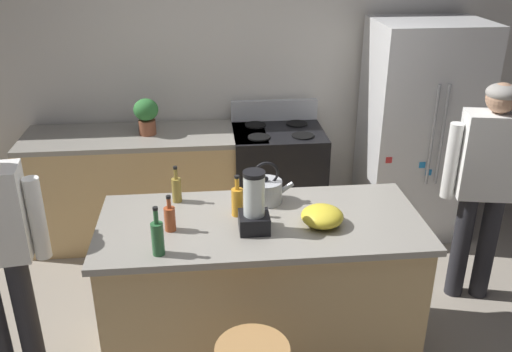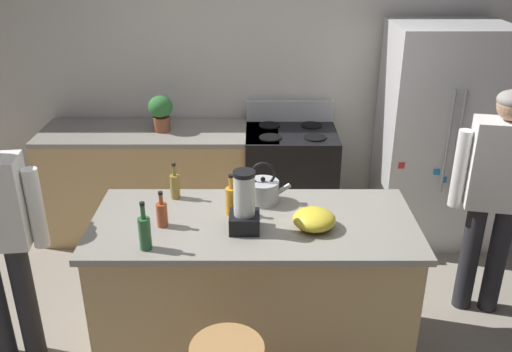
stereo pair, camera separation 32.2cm
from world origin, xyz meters
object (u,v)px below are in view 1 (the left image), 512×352
object	(u,v)px
bottle_olive_oil	(158,237)
bottle_cooking_sauce	(170,218)
blender_appliance	(254,206)
potted_plant	(146,114)
stove_range	(278,181)
person_by_sink_right	(487,175)
refrigerator	(419,131)
tea_kettle	(266,190)
kitchen_island	(261,288)
mixing_bowl	(322,216)
bottle_soda	(237,201)
bottle_vinegar	(177,189)

from	to	relation	value
bottle_olive_oil	bottle_cooking_sauce	xyz separation A→B (m)	(0.05, 0.25, -0.02)
blender_appliance	potted_plant	bearing A→B (deg)	113.58
stove_range	person_by_sink_right	xyz separation A→B (m)	(1.29, -1.07, 0.49)
bottle_olive_oil	bottle_cooking_sauce	distance (m)	0.25
refrigerator	tea_kettle	bearing A→B (deg)	-139.34
potted_plant	bottle_cooking_sauce	world-z (taller)	potted_plant
kitchen_island	person_by_sink_right	xyz separation A→B (m)	(1.60, 0.45, 0.50)
mixing_bowl	bottle_soda	bearing A→B (deg)	160.73
stove_range	bottle_cooking_sauce	bearing A→B (deg)	-117.70
refrigerator	stove_range	xyz separation A→B (m)	(-1.21, 0.02, -0.43)
refrigerator	mixing_bowl	world-z (taller)	refrigerator
person_by_sink_right	bottle_cooking_sauce	size ratio (longest dim) A/B	7.50
refrigerator	blender_appliance	world-z (taller)	refrigerator
bottle_cooking_sauce	mixing_bowl	size ratio (longest dim) A/B	0.88
bottle_vinegar	mixing_bowl	world-z (taller)	bottle_vinegar
bottle_olive_oil	mixing_bowl	distance (m)	0.94
potted_plant	kitchen_island	bearing A→B (deg)	-63.51
potted_plant	blender_appliance	size ratio (longest dim) A/B	0.83
bottle_olive_oil	bottle_vinegar	bearing A→B (deg)	82.67
refrigerator	bottle_soda	world-z (taller)	refrigerator
kitchen_island	potted_plant	xyz separation A→B (m)	(-0.77, 1.55, 0.65)
kitchen_island	bottle_soda	bearing A→B (deg)	147.54
person_by_sink_right	refrigerator	bearing A→B (deg)	94.26
person_by_sink_right	mixing_bowl	bearing A→B (deg)	-157.05
bottle_olive_oil	tea_kettle	bearing A→B (deg)	40.94
person_by_sink_right	stove_range	bearing A→B (deg)	140.24
kitchen_island	bottle_soda	size ratio (longest dim) A/B	7.41
bottle_vinegar	bottle_soda	world-z (taller)	bottle_soda
stove_range	bottle_cooking_sauce	size ratio (longest dim) A/B	5.27
kitchen_island	bottle_vinegar	world-z (taller)	bottle_vinegar
refrigerator	bottle_olive_oil	bearing A→B (deg)	-139.26
refrigerator	bottle_cooking_sauce	bearing A→B (deg)	-142.67
refrigerator	mixing_bowl	xyz separation A→B (m)	(-1.18, -1.58, 0.09)
person_by_sink_right	potted_plant	xyz separation A→B (m)	(-2.37, 1.10, 0.16)
potted_plant	bottle_soda	xyz separation A→B (m)	(0.64, -1.47, -0.08)
mixing_bowl	tea_kettle	bearing A→B (deg)	131.31
kitchen_island	person_by_sink_right	size ratio (longest dim) A/B	1.17
kitchen_island	bottle_cooking_sauce	distance (m)	0.76
stove_range	mixing_bowl	distance (m)	1.69
potted_plant	mixing_bowl	bearing A→B (deg)	-55.65
stove_range	bottle_olive_oil	size ratio (longest dim) A/B	4.13
refrigerator	person_by_sink_right	size ratio (longest dim) A/B	1.14
bottle_vinegar	bottle_cooking_sauce	bearing A→B (deg)	-94.30
kitchen_island	stove_range	bearing A→B (deg)	78.49
blender_appliance	bottle_olive_oil	xyz separation A→B (m)	(-0.52, -0.20, -0.05)
blender_appliance	bottle_cooking_sauce	bearing A→B (deg)	174.42
refrigerator	blender_appliance	distance (m)	2.25
stove_range	bottle_olive_oil	xyz separation A→B (m)	(-0.88, -1.83, 0.57)
bottle_soda	mixing_bowl	size ratio (longest dim) A/B	1.05
kitchen_island	bottle_cooking_sauce	world-z (taller)	bottle_cooking_sauce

